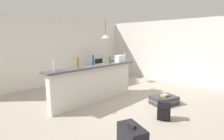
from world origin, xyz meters
name	(u,v)px	position (x,y,z in m)	size (l,w,h in m)	color
ground_plane	(122,99)	(0.00, 0.00, -0.03)	(13.00, 13.00, 0.05)	#ADA393
wall_back	(64,52)	(0.00, 3.05, 1.25)	(6.60, 0.10, 2.50)	silver
wall_right	(163,51)	(3.05, 0.30, 1.25)	(0.10, 6.00, 2.50)	silver
partition_half_wall	(95,84)	(-0.68, 0.42, 0.49)	(2.80, 0.20, 0.98)	silver
bar_countertop	(94,66)	(-0.68, 0.42, 1.01)	(2.96, 0.40, 0.05)	#4C4C51
bottle_white	(54,66)	(-1.92, 0.36, 1.16)	(0.06, 0.06, 0.27)	silver
bottle_amber	(78,63)	(-1.27, 0.38, 1.17)	(0.06, 0.06, 0.28)	#9E661E
bottle_blue	(93,60)	(-0.64, 0.52, 1.17)	(0.06, 0.06, 0.28)	#284C89
bottle_green	(110,60)	(-0.10, 0.39, 1.14)	(0.07, 0.07, 0.21)	#2D6B38
bottle_clear	(125,57)	(0.61, 0.39, 1.16)	(0.06, 0.06, 0.27)	silver
grocery_bag	(119,59)	(0.32, 0.37, 1.14)	(0.26, 0.18, 0.22)	silver
dining_table	(105,66)	(1.14, 1.84, 0.65)	(1.10, 0.80, 0.74)	#4C331E
dining_chair_near_partition	(115,71)	(1.12, 1.27, 0.52)	(0.41, 0.41, 0.93)	black
dining_chair_far_side	(97,68)	(1.15, 2.34, 0.52)	(0.40, 0.40, 0.93)	black
pendant_lamp	(105,36)	(1.09, 1.77, 1.85)	(0.34, 0.34, 0.77)	black
suitcase_flat_charcoal	(164,100)	(0.45, -1.14, 0.11)	(0.89, 0.70, 0.22)	#38383D
backpack_black	(164,111)	(-0.43, -1.59, 0.20)	(0.32, 0.33, 0.42)	black
book_stack	(164,95)	(0.46, -1.14, 0.25)	(0.25, 0.20, 0.05)	gold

